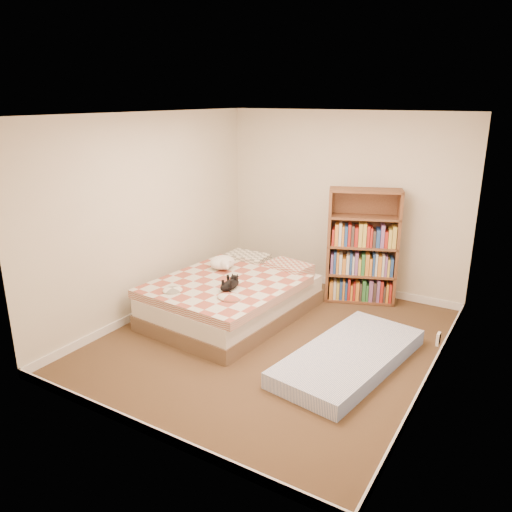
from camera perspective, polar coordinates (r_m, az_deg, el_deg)
The scene contains 6 objects.
room at distance 5.36m, azimuth 1.90°, elevation 1.85°, with size 3.51×4.01×2.51m.
bed at distance 6.34m, azimuth -2.51°, elevation -4.62°, with size 1.66×2.20×0.56m.
bookshelf at distance 6.84m, azimuth 12.02°, elevation -0.55°, with size 1.03×0.63×1.54m.
floor_mattress at distance 5.37m, azimuth 10.60°, elevation -11.30°, with size 0.84×1.87×0.17m, color #7186BC.
black_cat at distance 5.89m, azimuth -2.86°, elevation -3.25°, with size 0.24×0.56×0.13m.
white_dog at distance 6.56m, azimuth -3.86°, elevation -0.75°, with size 0.37×0.39×0.17m.
Camera 1 is at (2.51, -4.50, 2.67)m, focal length 35.00 mm.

